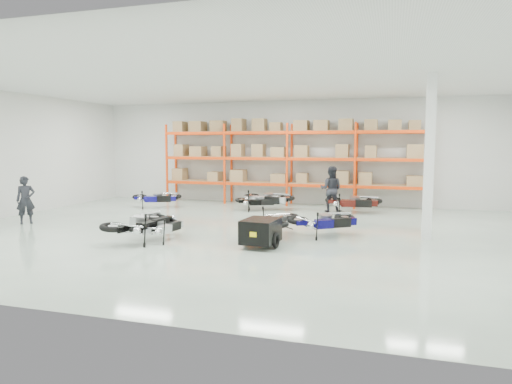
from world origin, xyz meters
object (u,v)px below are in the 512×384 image
(trailer, at_px, (261,231))
(moto_back_d, at_px, (353,199))
(moto_silver_left, at_px, (160,223))
(person_back, at_px, (331,189))
(moto_touring_right, at_px, (276,217))
(person_left, at_px, (26,200))
(moto_blue_centre, at_px, (325,217))
(moto_back_c, at_px, (259,198))
(moto_back_b, at_px, (266,195))
(moto_black_far_left, at_px, (142,219))
(moto_back_a, at_px, (156,195))

(trailer, relative_size, moto_back_d, 0.94)
(moto_silver_left, relative_size, person_back, 0.89)
(moto_touring_right, xyz_separation_m, person_back, (0.90, 5.09, 0.35))
(person_back, bearing_deg, person_left, 33.18)
(moto_blue_centre, distance_m, person_left, 9.79)
(moto_blue_centre, height_order, trailer, moto_blue_centre)
(moto_silver_left, relative_size, moto_back_c, 1.00)
(moto_back_b, height_order, person_left, person_left)
(moto_blue_centre, bearing_deg, person_left, 59.28)
(moto_back_b, bearing_deg, trailer, -156.56)
(moto_silver_left, height_order, trailer, moto_silver_left)
(moto_back_c, relative_size, person_back, 0.90)
(trailer, distance_m, moto_back_d, 6.78)
(moto_silver_left, relative_size, trailer, 0.91)
(moto_black_far_left, bearing_deg, moto_back_d, -117.90)
(moto_silver_left, xyz_separation_m, person_back, (3.75, 6.67, 0.40))
(trailer, bearing_deg, moto_touring_right, 94.57)
(moto_back_d, bearing_deg, moto_blue_centre, 169.60)
(trailer, distance_m, person_left, 8.48)
(moto_blue_centre, height_order, moto_back_c, moto_blue_centre)
(moto_back_a, bearing_deg, moto_silver_left, -170.34)
(moto_touring_right, height_order, moto_back_a, moto_touring_right)
(moto_black_far_left, xyz_separation_m, moto_back_d, (5.04, 6.75, -0.05))
(moto_blue_centre, height_order, person_left, person_left)
(moto_silver_left, xyz_separation_m, person_left, (-5.55, 1.13, 0.30))
(moto_back_b, relative_size, person_left, 1.21)
(trailer, relative_size, person_left, 1.10)
(moto_black_far_left, xyz_separation_m, moto_back_c, (1.40, 6.43, -0.13))
(moto_touring_right, distance_m, moto_back_d, 5.25)
(moto_back_b, relative_size, moto_back_d, 1.03)
(moto_back_d, xyz_separation_m, person_left, (-10.17, -5.39, 0.22))
(moto_back_a, relative_size, moto_back_b, 0.91)
(trailer, bearing_deg, moto_back_d, 79.39)
(moto_black_far_left, distance_m, trailer, 3.28)
(moto_back_b, xyz_separation_m, person_back, (2.55, 0.14, 0.31))
(person_left, bearing_deg, moto_blue_centre, -43.90)
(moto_back_c, bearing_deg, moto_touring_right, -179.93)
(moto_touring_right, distance_m, moto_back_b, 5.22)
(moto_back_c, height_order, person_left, person_left)
(trailer, relative_size, person_back, 0.98)
(moto_touring_right, xyz_separation_m, trailer, (0.00, -1.60, -0.12))
(moto_back_c, height_order, person_back, person_back)
(moto_silver_left, bearing_deg, moto_touring_right, -143.01)
(moto_silver_left, xyz_separation_m, moto_back_b, (1.19, 6.53, 0.10))
(moto_silver_left, distance_m, person_left, 5.67)
(trailer, bearing_deg, moto_back_a, 141.38)
(moto_back_d, bearing_deg, person_back, 75.20)
(moto_back_b, bearing_deg, moto_blue_centre, -137.60)
(moto_silver_left, relative_size, moto_back_a, 0.91)
(moto_touring_right, height_order, moto_back_b, moto_back_b)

